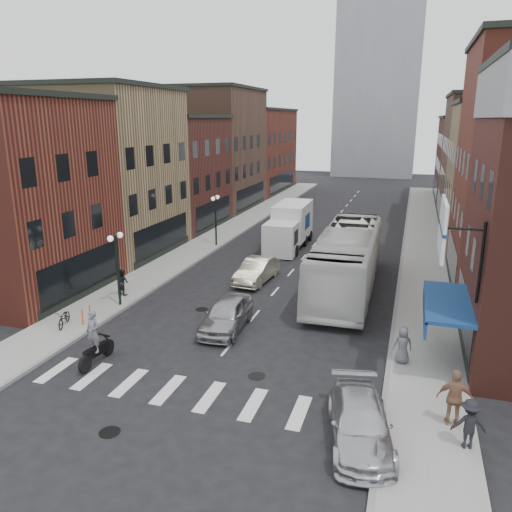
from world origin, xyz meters
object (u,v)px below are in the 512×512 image
(box_truck, at_px, (289,227))
(ped_right_c, at_px, (403,345))
(bike_rack, at_px, (86,315))
(curb_car, at_px, (360,423))
(streetlamp_far, at_px, (216,211))
(ped_left_solo, at_px, (123,282))
(transit_bus, at_px, (347,260))
(ped_right_b, at_px, (455,398))
(streetlamp_near, at_px, (117,256))
(motorcycle_rider, at_px, (94,340))
(parked_bicycle, at_px, (64,318))
(sedan_left_far, at_px, (257,270))
(billboard_sign, at_px, (445,230))
(sedan_left_near, at_px, (227,314))
(ped_right_a, at_px, (469,424))

(box_truck, relative_size, ped_right_c, 5.04)
(bike_rack, bearing_deg, curb_car, -20.72)
(streetlamp_far, xyz_separation_m, ped_left_solo, (-0.72, -12.52, -2.00))
(transit_bus, xyz_separation_m, ped_right_b, (5.28, -12.98, -0.74))
(streetlamp_near, distance_m, box_truck, 16.51)
(streetlamp_near, relative_size, bike_rack, 5.14)
(motorcycle_rider, distance_m, parked_bicycle, 4.61)
(transit_bus, relative_size, sedan_left_far, 3.00)
(billboard_sign, height_order, sedan_left_far, billboard_sign)
(transit_bus, distance_m, ped_right_c, 9.66)
(streetlamp_far, height_order, curb_car, streetlamp_far)
(curb_car, distance_m, parked_bicycle, 15.48)
(streetlamp_near, distance_m, sedan_left_far, 8.95)
(bike_rack, distance_m, motorcycle_rider, 4.46)
(sedan_left_far, xyz_separation_m, curb_car, (7.97, -14.44, -0.07))
(streetlamp_far, relative_size, sedan_left_near, 0.91)
(streetlamp_far, height_order, box_truck, streetlamp_far)
(billboard_sign, height_order, bike_rack, billboard_sign)
(ped_right_c, bearing_deg, billboard_sign, 124.01)
(box_truck, xyz_separation_m, sedan_left_near, (0.93, -16.46, -0.92))
(sedan_left_near, bearing_deg, curb_car, -47.12)
(streetlamp_near, bearing_deg, ped_left_solo, 116.02)
(transit_bus, distance_m, ped_right_b, 14.03)
(motorcycle_rider, bearing_deg, streetlamp_near, 120.69)
(curb_car, xyz_separation_m, ped_right_c, (1.12, 5.67, 0.27))
(box_truck, height_order, parked_bicycle, box_truck)
(bike_rack, bearing_deg, parked_bicycle, -141.15)
(sedan_left_near, bearing_deg, streetlamp_far, 110.89)
(motorcycle_rider, xyz_separation_m, ped_left_solo, (-3.40, 7.54, -0.21))
(ped_right_c, bearing_deg, parked_bicycle, -5.08)
(ped_left_solo, xyz_separation_m, ped_right_a, (17.72, -8.95, 0.05))
(box_truck, distance_m, sedan_left_near, 16.51)
(sedan_left_far, bearing_deg, streetlamp_near, -127.59)
(ped_right_b, relative_size, ped_right_c, 1.25)
(billboard_sign, relative_size, ped_left_solo, 2.43)
(sedan_left_far, relative_size, ped_right_b, 2.28)
(billboard_sign, relative_size, ped_right_a, 2.29)
(transit_bus, relative_size, ped_right_c, 8.56)
(ped_right_a, bearing_deg, box_truck, -72.02)
(curb_car, distance_m, ped_right_b, 3.34)
(motorcycle_rider, relative_size, transit_bus, 0.18)
(ped_right_b, bearing_deg, ped_right_a, 108.20)
(ped_right_a, height_order, ped_right_b, ped_right_b)
(bike_rack, relative_size, curb_car, 0.17)
(billboard_sign, relative_size, streetlamp_far, 0.90)
(motorcycle_rider, bearing_deg, transit_bus, 62.45)
(bike_rack, height_order, ped_right_a, ped_right_a)
(parked_bicycle, relative_size, ped_right_b, 0.80)
(bike_rack, height_order, ped_right_c, ped_right_c)
(streetlamp_near, relative_size, motorcycle_rider, 1.72)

